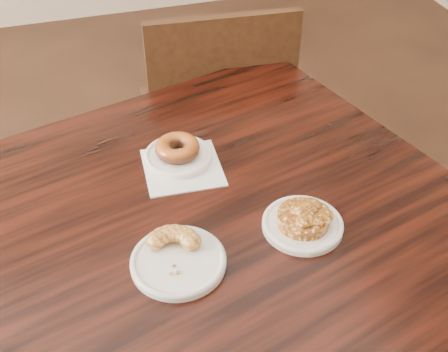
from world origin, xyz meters
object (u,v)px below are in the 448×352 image
object	(u,v)px
chair_far	(211,116)
cruller_fragment	(178,253)
glazed_donut	(177,148)
apple_fritter	(303,217)
cafe_table	(223,327)

from	to	relation	value
chair_far	cruller_fragment	xyz separation A→B (m)	(-0.31, -0.88, 0.33)
cruller_fragment	glazed_donut	bearing A→B (deg)	76.40
glazed_donut	cruller_fragment	bearing A→B (deg)	-103.60
apple_fritter	cruller_fragment	xyz separation A→B (m)	(-0.25, -0.02, 0.00)
apple_fritter	cruller_fragment	world-z (taller)	same
apple_fritter	cafe_table	bearing A→B (deg)	151.23
glazed_donut	apple_fritter	bearing A→B (deg)	-56.82
glazed_donut	cruller_fragment	world-z (taller)	glazed_donut
cafe_table	cruller_fragment	bearing A→B (deg)	-154.47
cafe_table	apple_fritter	distance (m)	0.43
glazed_donut	cruller_fragment	distance (m)	0.31
cafe_table	glazed_donut	distance (m)	0.46
cafe_table	chair_far	bearing A→B (deg)	60.66
chair_far	glazed_donut	world-z (taller)	chair_far
cafe_table	apple_fritter	xyz separation A→B (m)	(0.14, -0.08, 0.40)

